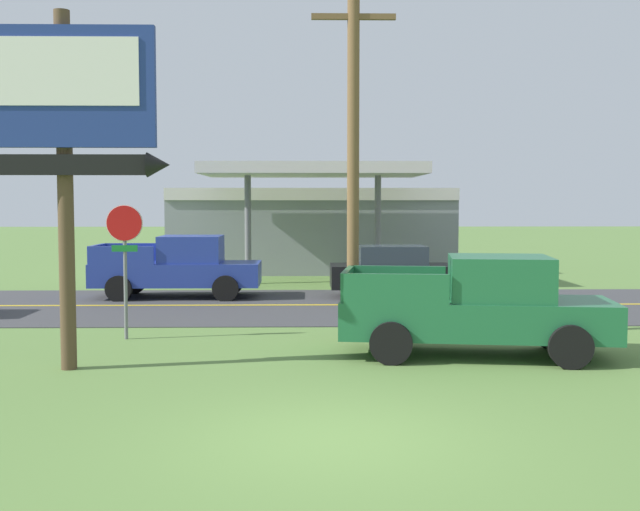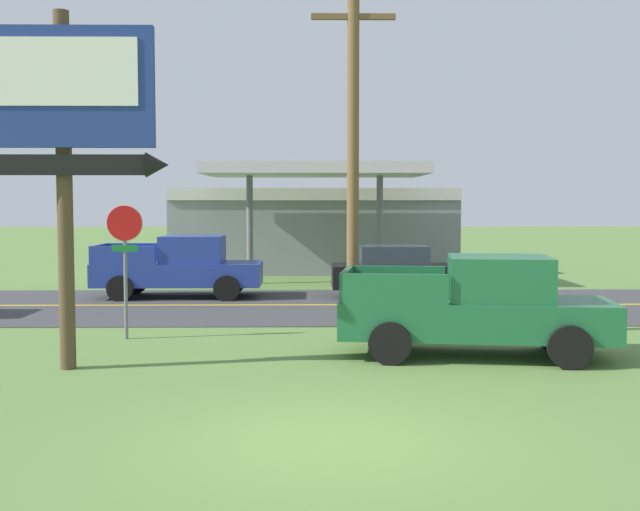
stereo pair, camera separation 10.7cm
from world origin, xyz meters
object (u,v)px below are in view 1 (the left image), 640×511
object	(u,v)px
gas_station	(312,227)
pickup_blue_on_road	(179,267)
motel_sign	(65,122)
pickup_green_parked_on_lawn	(479,307)
stop_sign	(125,247)
car_black_mid_lane	(396,271)
utility_pole	(353,136)

from	to	relation	value
gas_station	pickup_blue_on_road	xyz separation A→B (m)	(-4.26, -9.93, -0.98)
motel_sign	pickup_green_parked_on_lawn	bearing A→B (deg)	8.85
stop_sign	gas_station	size ratio (longest dim) A/B	0.25
stop_sign	gas_station	distance (m)	17.99
motel_sign	pickup_green_parked_on_lawn	xyz separation A→B (m)	(7.57, 1.18, -3.43)
pickup_green_parked_on_lawn	car_black_mid_lane	world-z (taller)	pickup_green_parked_on_lawn
pickup_green_parked_on_lawn	pickup_blue_on_road	bearing A→B (deg)	127.34
utility_pole	pickup_green_parked_on_lawn	world-z (taller)	utility_pole
utility_pole	gas_station	world-z (taller)	utility_pole
gas_station	pickup_blue_on_road	distance (m)	10.85
utility_pole	gas_station	bearing A→B (deg)	92.38
pickup_green_parked_on_lawn	car_black_mid_lane	xyz separation A→B (m)	(-0.51, 9.62, -0.13)
stop_sign	utility_pole	size ratio (longest dim) A/B	0.36
motel_sign	pickup_blue_on_road	xyz separation A→B (m)	(0.23, 10.80, -3.43)
motel_sign	utility_pole	bearing A→B (deg)	30.02
car_black_mid_lane	utility_pole	bearing A→B (deg)	-103.30
motel_sign	pickup_blue_on_road	world-z (taller)	motel_sign
gas_station	pickup_blue_on_road	world-z (taller)	gas_station
motel_sign	car_black_mid_lane	xyz separation A→B (m)	(7.07, 10.80, -3.57)
gas_station	pickup_green_parked_on_lawn	bearing A→B (deg)	-81.04
pickup_blue_on_road	utility_pole	bearing A→B (deg)	-57.31
gas_station	motel_sign	bearing A→B (deg)	-102.22
gas_station	pickup_green_parked_on_lawn	distance (m)	19.81
pickup_green_parked_on_lawn	motel_sign	bearing A→B (deg)	-171.15
gas_station	pickup_green_parked_on_lawn	world-z (taller)	gas_station
motel_sign	stop_sign	size ratio (longest dim) A/B	2.15
motel_sign	car_black_mid_lane	bearing A→B (deg)	56.81
stop_sign	pickup_green_parked_on_lawn	bearing A→B (deg)	-15.73
gas_station	pickup_blue_on_road	size ratio (longest dim) A/B	2.31
utility_pole	pickup_blue_on_road	bearing A→B (deg)	122.69
motel_sign	pickup_green_parked_on_lawn	distance (m)	8.40
pickup_blue_on_road	pickup_green_parked_on_lawn	bearing A→B (deg)	-52.66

